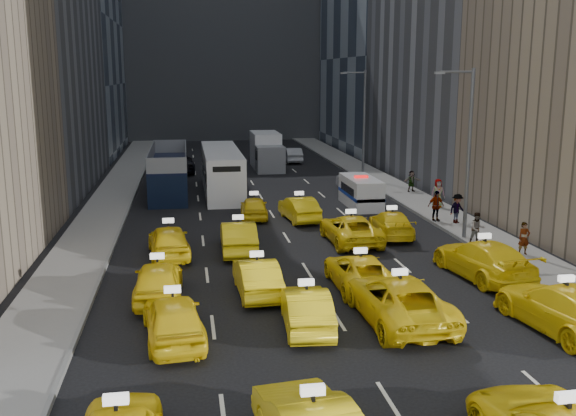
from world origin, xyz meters
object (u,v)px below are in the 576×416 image
at_px(double_decker, 169,171).
at_px(city_bus, 222,171).
at_px(box_truck, 267,151).
at_px(nypd_van, 361,193).
at_px(pedestrian_0, 524,238).

distance_m(double_decker, city_bus, 3.85).
xyz_separation_m(double_decker, box_truck, (8.70, 11.46, -0.03)).
height_order(nypd_van, city_bus, city_bus).
xyz_separation_m(nypd_van, pedestrian_0, (4.52, -13.00, 0.00)).
xyz_separation_m(nypd_van, box_truck, (-4.01, 18.35, 0.68)).
height_order(box_truck, pedestrian_0, box_truck).
bearing_deg(city_bus, box_truck, 62.29).
distance_m(double_decker, pedestrian_0, 26.32).
distance_m(nypd_van, box_truck, 18.79).
height_order(nypd_van, double_decker, double_decker).
height_order(city_bus, pedestrian_0, city_bus).
distance_m(nypd_van, pedestrian_0, 13.77).
bearing_deg(city_bus, double_decker, 173.35).
bearing_deg(box_truck, city_bus, -106.52).
height_order(city_bus, box_truck, box_truck).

